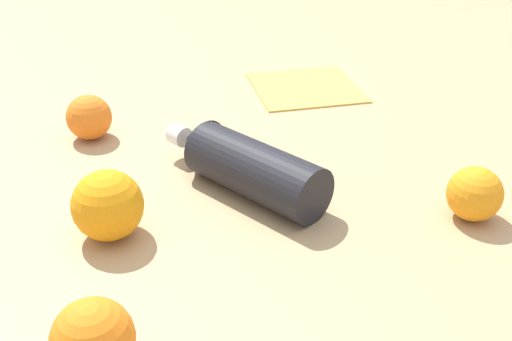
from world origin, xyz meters
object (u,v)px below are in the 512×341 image
orange_1 (89,117)px  orange_3 (475,194)px  orange_0 (108,205)px  orange_2 (93,339)px  folded_napkin (306,87)px  water_bottle (243,165)px

orange_1 → orange_3: orange_1 is taller
orange_1 → orange_0: bearing=155.5°
orange_2 → folded_napkin: size_ratio=0.40×
orange_0 → orange_3: bearing=-127.0°
water_bottle → orange_1: water_bottle is taller
orange_1 → folded_napkin: (-0.08, -0.37, -0.03)m
orange_0 → orange_1: bearing=-24.5°
orange_0 → folded_napkin: bearing=-71.6°
orange_2 → orange_0: bearing=-34.0°
orange_1 → water_bottle: bearing=-165.0°
orange_2 → orange_1: bearing=-28.6°
folded_napkin → orange_2: bearing=118.8°
orange_2 → folded_napkin: bearing=-61.2°
orange_0 → water_bottle: bearing=-97.7°
water_bottle → orange_0: bearing=77.4°
orange_0 → orange_1: 0.26m
orange_3 → orange_2: bearing=79.2°
water_bottle → orange_3: bearing=-150.5°
folded_napkin → water_bottle: bearing=121.2°
water_bottle → folded_napkin: size_ratio=1.43×
folded_napkin → orange_0: bearing=108.4°
orange_3 → water_bottle: bearing=34.5°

